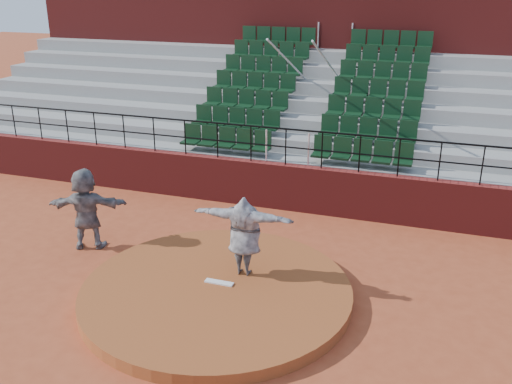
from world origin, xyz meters
The scene contains 9 objects.
ground centered at (0.00, 0.00, 0.00)m, with size 90.00×90.00×0.00m, color #A84626.
pitchers_mound centered at (0.00, 0.00, 0.12)m, with size 5.50×5.50×0.25m, color #974922.
pitching_rubber centered at (0.00, 0.15, 0.27)m, with size 0.60×0.15×0.03m, color white.
boundary_wall centered at (0.00, 5.00, 0.65)m, with size 24.00×0.30×1.30m, color maroon.
wall_railing centered at (0.00, 5.00, 2.03)m, with size 24.04×0.05×1.03m.
seating_deck centered at (0.00, 8.65, 1.43)m, with size 24.00×5.97×4.63m.
press_box_facade centered at (0.00, 12.60, 3.55)m, with size 24.00×3.00×7.10m, color maroon.
pitcher centered at (0.35, 0.73, 1.12)m, with size 2.13×0.58×1.73m, color black.
fielder centered at (-3.78, 1.16, 1.00)m, with size 1.85×0.59×1.99m, color black.
Camera 1 is at (4.02, -9.30, 6.19)m, focal length 40.00 mm.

